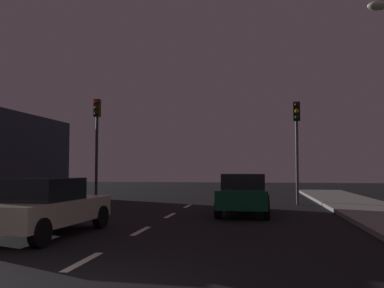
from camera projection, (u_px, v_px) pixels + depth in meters
ground_plane at (147, 228)px, 11.94m from camera, size 80.00×80.00×0.00m
lane_stripe_second at (83, 261)px, 7.60m from camera, size 0.16×1.60×0.01m
lane_stripe_third at (141, 231)px, 11.35m from camera, size 0.16×1.60×0.01m
lane_stripe_fourth at (170, 215)px, 15.10m from camera, size 0.16×1.60×0.01m
lane_stripe_fifth at (188, 206)px, 18.84m from camera, size 0.16×1.60×0.01m
traffic_signal_left at (97, 130)px, 21.36m from camera, size 0.32×0.38×5.23m
traffic_signal_right at (297, 132)px, 19.79m from camera, size 0.32×0.38×4.85m
car_stopped_ahead at (244, 194)px, 15.44m from camera, size 1.89×4.12×1.50m
car_adjacent_lane at (43, 206)px, 10.57m from camera, size 2.14×4.24×1.45m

